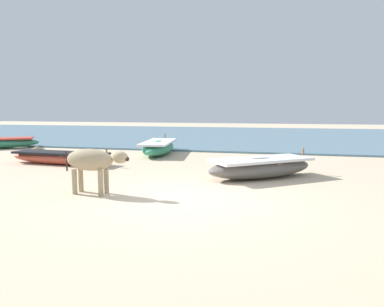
% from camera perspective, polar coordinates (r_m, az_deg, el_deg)
% --- Properties ---
extents(ground, '(80.00, 80.00, 0.00)m').
position_cam_1_polar(ground, '(7.41, -1.01, -7.26)').
color(ground, beige).
extents(sea_water, '(60.00, 20.00, 0.08)m').
position_cam_1_polar(sea_water, '(24.97, 9.51, 2.88)').
color(sea_water, slate).
rests_on(sea_water, ground).
extents(fishing_boat_1, '(3.15, 2.82, 0.74)m').
position_cam_1_polar(fishing_boat_1, '(9.74, 11.01, -2.15)').
color(fishing_boat_1, '#5B5651').
rests_on(fishing_boat_1, ground).
extents(fishing_boat_2, '(3.88, 1.09, 0.61)m').
position_cam_1_polar(fishing_boat_2, '(12.74, -20.32, -0.60)').
color(fishing_boat_2, '#B74733').
rests_on(fishing_boat_2, ground).
extents(fishing_boat_6, '(1.63, 3.69, 0.75)m').
position_cam_1_polar(fishing_boat_6, '(14.63, -5.40, 1.03)').
color(fishing_boat_6, '#338C66').
rests_on(fishing_boat_6, ground).
extents(cow_adult_dun, '(1.54, 0.48, 0.99)m').
position_cam_1_polar(cow_adult_dun, '(7.98, -15.76, -1.26)').
color(cow_adult_dun, tan).
rests_on(cow_adult_dun, ground).
extents(debris_pile_0, '(2.10, 2.10, 0.38)m').
position_cam_1_polar(debris_pile_0, '(15.57, -23.61, 0.43)').
color(debris_pile_0, '#7A6647').
rests_on(debris_pile_0, ground).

